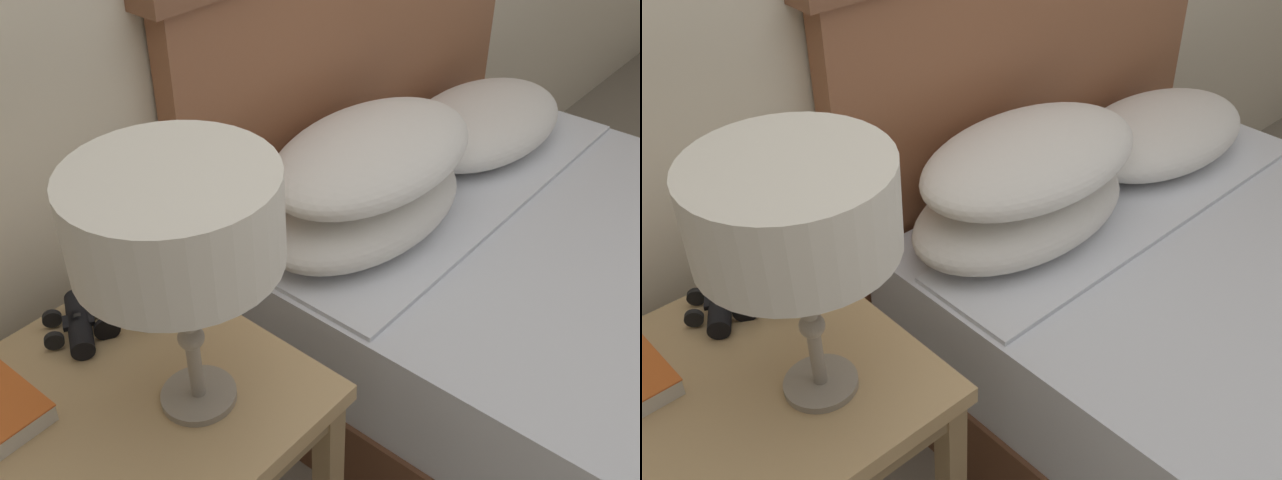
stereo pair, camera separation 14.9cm
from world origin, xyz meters
The scene contains 5 objects.
nightstand centered at (-0.56, 0.62, 0.50)m, with size 0.58×0.58×0.58m.
bed centered at (0.49, 0.10, 0.30)m, with size 1.37×1.90×1.12m.
table_lamp centered at (-0.46, 0.52, 0.94)m, with size 0.32×0.32×0.45m.
binoculars_pair centered at (-0.49, 0.82, 0.60)m, with size 0.16×0.16×0.05m.
coffee_mug centered at (-0.38, 0.75, 0.62)m, with size 0.10×0.08×0.08m.
Camera 1 is at (-1.00, -0.20, 1.55)m, focal length 42.00 mm.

